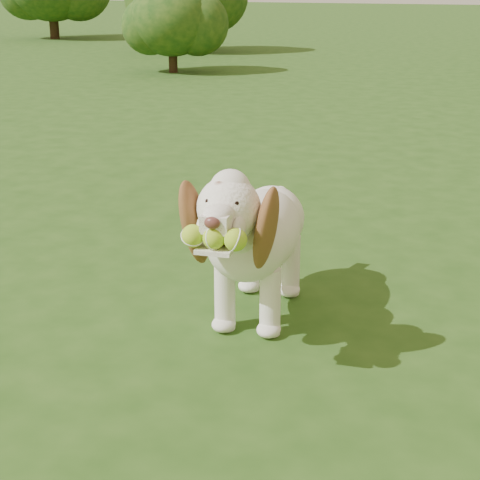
% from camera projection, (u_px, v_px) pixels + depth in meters
% --- Properties ---
extents(ground, '(80.00, 80.00, 0.00)m').
position_uv_depth(ground, '(347.00, 303.00, 3.23)').
color(ground, '#234714').
rests_on(ground, ground).
extents(dog, '(0.45, 1.13, 0.73)m').
position_uv_depth(dog, '(255.00, 231.00, 2.95)').
color(dog, white).
rests_on(dog, ground).
extents(shrub_a, '(1.27, 1.27, 1.32)m').
position_uv_depth(shrub_a, '(172.00, 19.00, 10.87)').
color(shrub_a, '#382314').
rests_on(shrub_a, ground).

